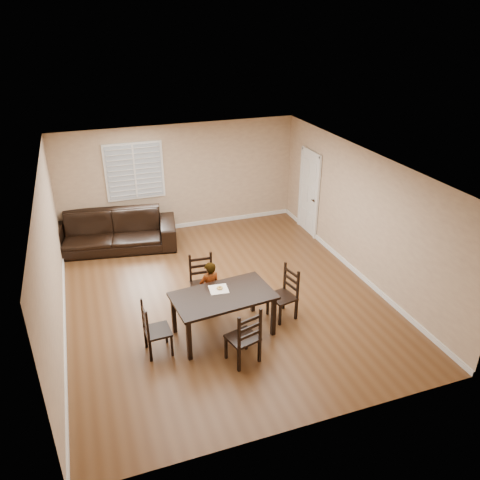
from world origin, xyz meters
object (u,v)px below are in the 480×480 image
chair_right (288,294)px  sofa (112,231)px  chair_left (150,332)px  child (210,289)px  chair_far (247,341)px  chair_near (202,281)px  dining_table (223,299)px  donut (220,288)px

chair_right → sofa: size_ratio=0.34×
chair_left → child: size_ratio=0.87×
chair_far → chair_right: (1.17, 1.03, -0.01)m
chair_near → chair_left: bearing=-131.5°
dining_table → chair_far: 0.93m
chair_near → chair_right: chair_near is taller
dining_table → donut: 0.22m
chair_near → chair_far: bearing=-80.9°
dining_table → chair_near: bearing=89.0°
chair_right → child: 1.43m
chair_right → chair_near: bearing=-136.4°
dining_table → sofa: bearing=104.4°
chair_far → donut: bearing=-99.3°
chair_near → sofa: (-1.39, 2.95, -0.04)m
sofa → child: bearing=-58.1°
dining_table → chair_left: (-1.28, -0.12, -0.27)m
child → sofa: bearing=-77.2°
chair_far → child: bearing=-98.5°
chair_left → chair_right: bearing=-86.8°
child → donut: (0.06, -0.42, 0.27)m
chair_near → sofa: bearing=118.5°
child → chair_right: bearing=151.0°
child → donut: bearing=88.9°
sofa → dining_table: bearing=-60.5°
chair_far → chair_left: bearing=-43.9°
dining_table → chair_far: bearing=-88.7°
chair_near → donut: bearing=-80.8°
chair_left → chair_right: size_ratio=0.97×
chair_near → chair_left: 1.69m
donut → chair_far: bearing=-84.3°
dining_table → chair_right: size_ratio=1.79×
dining_table → sofa: sofa is taller
dining_table → child: (-0.06, 0.61, -0.15)m
chair_far → sofa: (-1.59, 4.92, -0.03)m
donut → chair_near: bearing=95.9°
chair_left → chair_right: (2.56, 0.27, 0.01)m
dining_table → chair_left: bearing=179.7°
chair_left → chair_near: bearing=-47.5°
chair_near → child: child is taller
donut → sofa: 4.13m
chair_near → chair_left: (-1.19, -1.20, -0.03)m
child → chair_far: bearing=86.8°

